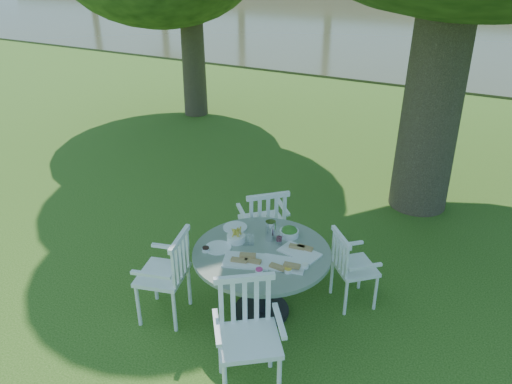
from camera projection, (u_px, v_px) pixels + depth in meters
ground at (248, 263)px, 5.87m from camera, size 140.00×140.00×0.00m
table at (262, 264)px, 4.83m from camera, size 1.33×1.33×0.73m
chair_ne at (348, 263)px, 5.02m from camera, size 0.57×0.57×0.83m
chair_nw at (265, 221)px, 5.63m from camera, size 0.66×0.66×0.96m
chair_sw at (171, 270)px, 4.80m from camera, size 0.55×0.57×0.94m
chair_se at (247, 326)px, 4.06m from camera, size 0.68×0.67×0.99m
tableware at (263, 243)px, 4.83m from camera, size 1.11×0.88×0.20m
river at (473, 22)px, 24.13m from camera, size 100.00×28.00×0.12m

